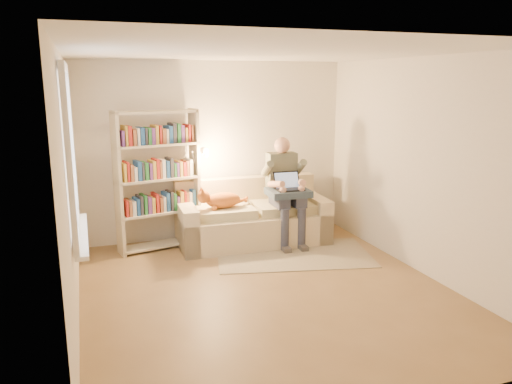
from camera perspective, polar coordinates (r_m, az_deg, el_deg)
name	(u,v)px	position (r m, az deg, el deg)	size (l,w,h in m)	color
floor	(267,291)	(5.73, 1.26, -11.27)	(4.50, 4.50, 0.00)	brown
ceiling	(268,52)	(5.24, 1.40, 15.70)	(4.00, 4.50, 0.02)	white
wall_left	(69,191)	(5.01, -20.63, 0.06)	(0.02, 4.50, 2.60)	silver
wall_right	(424,167)	(6.31, 18.61, 2.67)	(0.02, 4.50, 2.60)	silver
wall_back	(214,151)	(7.45, -4.78, 4.73)	(4.00, 0.02, 2.60)	silver
wall_front	(388,240)	(3.39, 14.88, -5.34)	(4.00, 0.02, 2.60)	silver
window	(74,179)	(5.19, -20.08, 1.37)	(0.12, 1.52, 1.69)	white
sofa	(252,220)	(7.29, -0.50, -3.19)	(2.17, 1.05, 0.91)	beige
person	(285,185)	(7.16, 3.31, 0.85)	(0.44, 0.69, 1.53)	#696E59
cat	(219,200)	(6.95, -4.30, -0.91)	(0.76, 0.28, 0.27)	orange
blanket	(290,192)	(7.05, 3.86, -0.05)	(0.57, 0.47, 0.09)	#2A3949
laptop	(289,185)	(7.04, 3.84, 0.81)	(0.39, 0.34, 0.31)	black
bookshelf	(158,173)	(6.98, -11.14, 2.09)	(1.32, 0.53, 1.94)	beige
rug	(293,254)	(6.85, 4.29, -7.14)	(2.05, 1.21, 0.01)	gray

